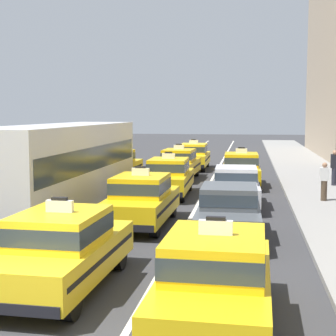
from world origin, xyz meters
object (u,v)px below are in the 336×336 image
object	(u,v)px
taxi_center_fifth	(194,156)
sedan_right_second	(229,210)
taxi_center_nearest	(63,248)
pedestrian_by_storefront	(334,168)
taxi_left_third	(116,165)
taxi_right_fourth	(241,169)
taxi_center_second	(141,199)
sedan_right_third	(236,186)
pedestrian_near_crosswalk	(334,165)
bus_left_second	(64,163)
taxi_right_nearest	(216,278)
taxi_center_third	(169,176)
taxi_center_fourth	(179,163)
pedestrian_mid_block	(324,181)

from	to	relation	value
taxi_center_fifth	sedan_right_second	xyz separation A→B (m)	(2.98, -18.33, -0.03)
taxi_center_nearest	pedestrian_by_storefront	world-z (taller)	taxi_center_nearest
taxi_left_third	taxi_right_fourth	distance (m)	6.67
taxi_left_third	taxi_center_second	size ratio (longest dim) A/B	1.01
sedan_right_third	pedestrian_near_crosswalk	xyz separation A→B (m)	(4.90, 7.94, 0.09)
bus_left_second	taxi_right_nearest	world-z (taller)	bus_left_second
taxi_center_third	taxi_center_second	bearing A→B (deg)	-89.54
taxi_right_nearest	taxi_center_second	bearing A→B (deg)	110.61
taxi_center_fourth	pedestrian_near_crosswalk	bearing A→B (deg)	-0.49
bus_left_second	taxi_center_fifth	bearing A→B (deg)	77.97
taxi_center_fourth	pedestrian_mid_block	xyz separation A→B (m)	(6.76, -6.81, 0.05)
taxi_left_third	taxi_center_nearest	size ratio (longest dim) A/B	1.00
taxi_left_third	pedestrian_mid_block	distance (m)	11.38
sedan_right_third	taxi_center_nearest	bearing A→B (deg)	-108.11
sedan_right_second	pedestrian_mid_block	bearing A→B (deg)	60.95
bus_left_second	taxi_left_third	bearing A→B (deg)	91.68
pedestrian_mid_block	taxi_center_third	bearing A→B (deg)	170.74
taxi_center_fifth	sedan_right_third	world-z (taller)	taxi_center_fifth
taxi_left_third	pedestrian_near_crosswalk	distance (m)	11.47
sedan_right_third	pedestrian_by_storefront	bearing A→B (deg)	51.68
bus_left_second	taxi_center_second	distance (m)	3.96
taxi_center_second	taxi_right_fourth	size ratio (longest dim) A/B	1.00
taxi_center_nearest	sedan_right_second	world-z (taller)	taxi_center_nearest
taxi_left_third	sedan_right_third	size ratio (longest dim) A/B	1.06
sedan_right_second	pedestrian_near_crosswalk	size ratio (longest dim) A/B	2.78
taxi_center_second	pedestrian_near_crosswalk	bearing A→B (deg)	56.37
taxi_center_fifth	taxi_right_fourth	distance (m)	8.03
taxi_center_fifth	sedan_right_third	size ratio (longest dim) A/B	1.05
taxi_center_nearest	taxi_right_fourth	xyz separation A→B (m)	(3.40, 15.83, 0.00)
taxi_center_second	pedestrian_mid_block	distance (m)	8.13
taxi_center_second	pedestrian_near_crosswalk	world-z (taller)	taxi_center_second
taxi_center_second	taxi_center_third	xyz separation A→B (m)	(-0.05, 6.07, 0.00)
sedan_right_second	pedestrian_by_storefront	xyz separation A→B (m)	(4.63, 10.95, 0.15)
taxi_center_fourth	pedestrian_mid_block	world-z (taller)	taxi_center_fourth
taxi_left_third	pedestrian_near_crosswalk	xyz separation A→B (m)	(11.40, 1.27, 0.06)
taxi_right_nearest	taxi_left_third	bearing A→B (deg)	109.57
taxi_center_second	taxi_right_fourth	xyz separation A→B (m)	(3.04, 9.61, 0.00)
taxi_center_fifth	sedan_right_second	bearing A→B (deg)	-80.77
pedestrian_by_storefront	sedan_right_third	bearing A→B (deg)	-128.32
sedan_right_second	taxi_right_fourth	bearing A→B (deg)	89.11
taxi_right_nearest	taxi_center_fourth	bearing A→B (deg)	99.47
bus_left_second	taxi_center_fourth	size ratio (longest dim) A/B	2.43
taxi_center_second	taxi_right_nearest	distance (m)	8.21
taxi_left_third	taxi_right_fourth	bearing A→B (deg)	-7.63
pedestrian_near_crosswalk	taxi_right_fourth	bearing A→B (deg)	-155.76
pedestrian_mid_block	taxi_center_fifth	bearing A→B (deg)	118.52
taxi_center_third	taxi_center_fifth	xyz separation A→B (m)	(-0.06, 10.93, 0.00)
taxi_center_fifth	taxi_center_nearest	bearing A→B (deg)	-90.61
taxi_center_second	pedestrian_by_storefront	bearing A→B (deg)	52.03
taxi_center_third	taxi_right_nearest	distance (m)	14.07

